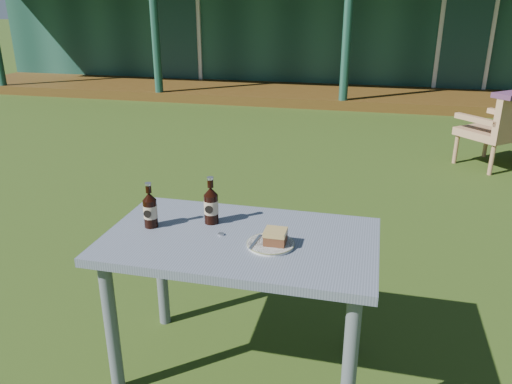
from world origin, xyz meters
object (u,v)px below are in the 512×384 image
(cake_slice, at_px, (275,236))
(cola_bottle_near, at_px, (211,205))
(cola_bottle_far, at_px, (150,209))
(plate, at_px, (271,244))
(armchair_left, at_px, (500,127))
(cafe_table, at_px, (240,257))

(cake_slice, height_order, cola_bottle_near, cola_bottle_near)
(cola_bottle_far, bearing_deg, cake_slice, -5.69)
(plate, distance_m, cake_slice, 0.04)
(cake_slice, bearing_deg, cola_bottle_far, 174.31)
(cola_bottle_near, xyz_separation_m, cola_bottle_far, (-0.26, -0.11, -0.00))
(plate, height_order, cola_bottle_far, cola_bottle_far)
(cola_bottle_far, height_order, armchair_left, cola_bottle_far)
(plate, relative_size, cola_bottle_near, 0.90)
(cake_slice, distance_m, cola_bottle_near, 0.38)
(plate, height_order, armchair_left, armchair_left)
(cola_bottle_far, distance_m, armchair_left, 4.34)
(cafe_table, relative_size, plate, 5.88)
(cafe_table, bearing_deg, cola_bottle_near, 145.88)
(plate, relative_size, cake_slice, 2.22)
(cola_bottle_near, distance_m, armchair_left, 4.12)
(cafe_table, xyz_separation_m, cola_bottle_far, (-0.43, 0.01, 0.19))
(cake_slice, xyz_separation_m, cola_bottle_near, (-0.34, 0.17, 0.05))
(cafe_table, bearing_deg, cake_slice, -16.56)
(cola_bottle_near, bearing_deg, cake_slice, -26.01)
(cafe_table, height_order, cola_bottle_far, cola_bottle_far)
(armchair_left, bearing_deg, plate, -114.07)
(plate, xyz_separation_m, cola_bottle_far, (-0.58, 0.06, 0.08))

